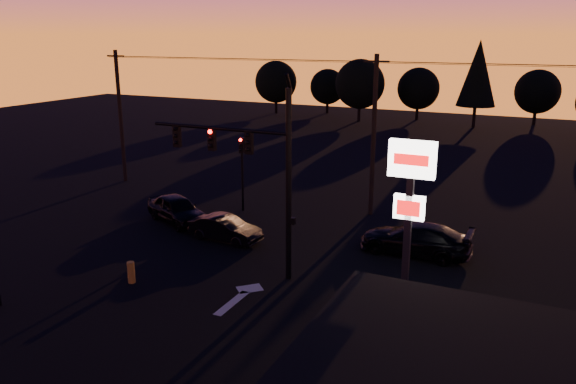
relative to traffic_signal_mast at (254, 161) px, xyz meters
name	(u,v)px	position (x,y,z in m)	size (l,w,h in m)	color
ground	(207,312)	(0.10, -3.99, -4.94)	(120.00, 120.00, 0.00)	black
lane_arrow	(241,296)	(0.60, -2.33, -4.93)	(1.20, 3.10, 0.01)	beige
traffic_signal_mast	(254,161)	(0.00, 0.00, 0.00)	(6.79, 0.52, 8.58)	black
secondary_signal	(242,163)	(-4.90, 7.49, -2.07)	(0.30, 0.31, 4.35)	black
pylon_sign	(410,198)	(7.10, -2.49, -0.02)	(1.50, 0.28, 6.80)	black
utility_pole_0	(120,116)	(-15.90, 10.01, -0.34)	(1.40, 0.26, 9.00)	black
utility_pole_1	(374,135)	(2.10, 10.01, -0.34)	(1.40, 0.26, 9.00)	black
power_wires	(377,62)	(2.10, 10.01, 3.63)	(36.00, 1.22, 0.07)	black
bollard	(131,272)	(-4.15, -3.17, -4.48)	(0.31, 0.31, 0.92)	#BB8422
tree_0	(276,82)	(-21.90, 46.01, -0.88)	(5.36, 5.36, 6.74)	black
tree_1	(328,87)	(-15.90, 49.01, -1.50)	(4.54, 4.54, 5.71)	black
tree_2	(360,84)	(-9.90, 44.01, -0.57)	(5.77, 5.78, 7.26)	black
tree_3	(418,89)	(-3.90, 48.01, -1.19)	(4.95, 4.95, 6.22)	black
tree_4	(478,73)	(3.10, 45.01, 0.99)	(4.18, 4.18, 9.50)	black
tree_5	(537,92)	(9.10, 50.01, -1.19)	(4.95, 4.95, 6.22)	black
car_left	(177,209)	(-7.10, 4.10, -4.19)	(1.76, 4.38, 1.49)	black
car_mid	(225,229)	(-3.23, 2.78, -4.31)	(1.32, 3.79, 1.25)	black
car_right	(415,239)	(5.81, 5.04, -4.19)	(2.10, 5.18, 1.50)	black
suv_parked	(423,379)	(8.53, -5.91, -4.22)	(2.39, 5.19, 1.44)	black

